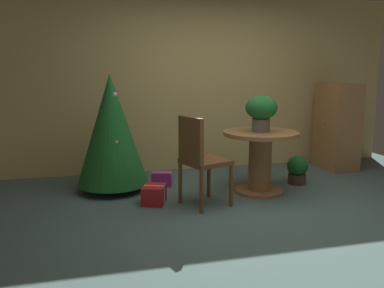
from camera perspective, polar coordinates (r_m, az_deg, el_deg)
ground_plane at (r=4.26m, az=10.36°, el=-10.02°), size 6.60×6.60×0.00m
back_wall_panel at (r=6.07m, az=2.02°, el=8.73°), size 6.00×0.10×2.60m
round_dining_table at (r=4.92m, az=9.76°, el=-1.62°), size 0.91×0.91×0.76m
flower_vase at (r=4.80m, az=9.93°, el=4.81°), size 0.38×0.38×0.43m
wooden_chair_left at (r=4.32m, az=1.07°, el=-1.74°), size 0.57×0.58×1.00m
holiday_tree at (r=4.97m, az=-11.48°, el=2.03°), size 0.88×0.88×1.45m
gift_box_red at (r=4.54m, az=-5.45°, el=-7.24°), size 0.33×0.36×0.21m
gift_box_purple at (r=5.22m, az=-4.32°, el=-5.02°), size 0.30×0.25×0.18m
wooden_cabinet at (r=6.44m, az=20.11°, el=2.36°), size 0.46×0.64×1.29m
potted_plant at (r=5.46m, az=14.87°, el=-3.52°), size 0.27×0.27×0.38m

